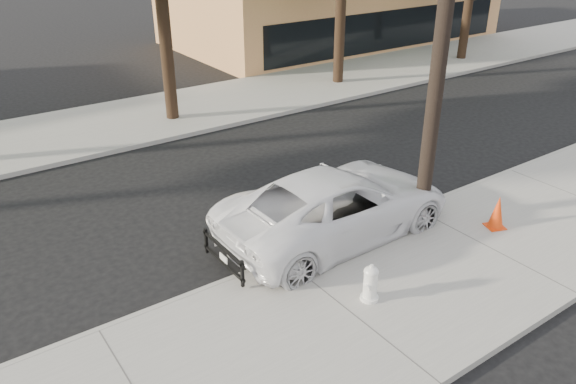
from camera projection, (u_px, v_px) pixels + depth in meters
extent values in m
plane|color=black|center=(234.00, 224.00, 13.66)|extent=(120.00, 120.00, 0.00)
cube|color=gray|center=(349.00, 314.00, 10.48)|extent=(90.00, 4.40, 0.15)
cube|color=gray|center=(113.00, 125.00, 19.85)|extent=(90.00, 5.00, 0.15)
cube|color=#9E9B93|center=(282.00, 261.00, 12.09)|extent=(90.00, 0.12, 0.16)
cube|color=tan|center=(332.00, 4.00, 32.71)|extent=(18.00, 10.00, 4.00)
cylinder|color=black|center=(443.00, 30.00, 11.46)|extent=(0.34, 0.34, 9.00)
cylinder|color=black|center=(167.00, 51.00, 19.27)|extent=(0.44, 0.44, 4.75)
cylinder|color=black|center=(340.00, 30.00, 23.69)|extent=(0.44, 0.44, 4.40)
cylinder|color=black|center=(467.00, 11.00, 27.61)|extent=(0.44, 0.44, 4.60)
imported|color=white|center=(336.00, 204.00, 12.87)|extent=(5.80, 2.77, 1.60)
cylinder|color=white|center=(369.00, 298.00, 10.76)|extent=(0.36, 0.36, 0.07)
cylinder|color=white|center=(370.00, 286.00, 10.64)|extent=(0.27, 0.27, 0.61)
ellipsoid|color=white|center=(371.00, 272.00, 10.49)|extent=(0.29, 0.29, 0.20)
cylinder|color=white|center=(370.00, 283.00, 10.61)|extent=(0.39, 0.27, 0.12)
cylinder|color=white|center=(370.00, 283.00, 10.61)|extent=(0.22, 0.25, 0.16)
cube|color=#F13E0C|center=(495.00, 226.00, 13.24)|extent=(0.53, 0.53, 0.02)
cone|color=#F13E0C|center=(497.00, 212.00, 13.07)|extent=(0.47, 0.47, 0.80)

